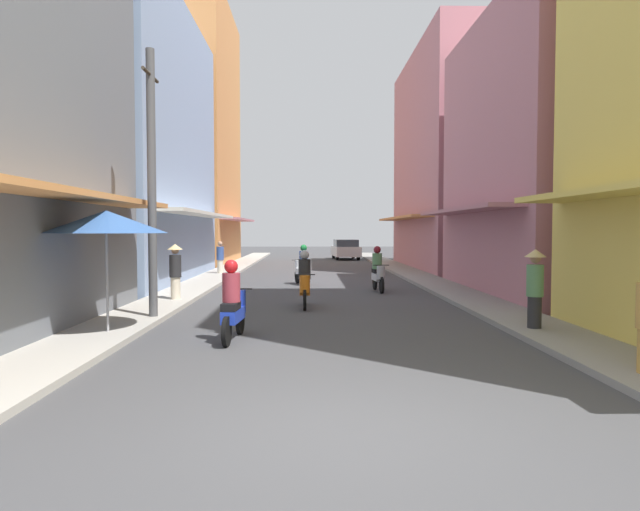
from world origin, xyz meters
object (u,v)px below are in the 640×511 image
motorbike_blue (233,304)px  parked_car (346,249)px  motorbike_silver (378,271)px  utility_pole (152,183)px  motorbike_white (302,267)px  pedestrian_midway (175,270)px  vendor_umbrella (106,222)px  motorbike_orange (305,282)px  pedestrian_foreground (220,259)px  pedestrian_crossing (535,286)px

motorbike_blue → parked_car: motorbike_blue is taller
motorbike_silver → utility_pole: size_ratio=0.29×
motorbike_white → pedestrian_midway: (-3.64, -5.55, 0.27)m
vendor_umbrella → utility_pole: size_ratio=0.40×
motorbike_orange → motorbike_blue: size_ratio=1.00×
motorbike_silver → motorbike_white: bearing=137.3°
motorbike_white → motorbike_blue: 11.23m
motorbike_orange → pedestrian_midway: bearing=166.3°
motorbike_orange → vendor_umbrella: (-3.90, -4.32, 1.60)m
pedestrian_foreground → motorbike_white: bearing=-49.0°
motorbike_blue → motorbike_silver: bearing=66.0°
motorbike_silver → parked_car: motorbike_silver is taller
pedestrian_crossing → pedestrian_foreground: bearing=120.3°
pedestrian_foreground → utility_pole: 13.52m
parked_car → pedestrian_foreground: bearing=-115.0°
motorbike_blue → parked_car: 30.65m
pedestrian_foreground → utility_pole: utility_pole is taller
motorbike_orange → motorbike_blue: (-1.35, -4.70, 0.00)m
parked_car → vendor_umbrella: bearing=-102.6°
motorbike_orange → pedestrian_foreground: (-4.03, 10.95, 0.10)m
motorbike_silver → motorbike_blue: size_ratio=1.00×
motorbike_silver → motorbike_orange: 4.74m
motorbike_white → pedestrian_midway: bearing=-123.3°
motorbike_orange → vendor_umbrella: vendor_umbrella is taller
motorbike_white → motorbike_blue: size_ratio=0.97×
pedestrian_midway → utility_pole: bearing=-85.8°
motorbike_orange → motorbike_blue: bearing=-106.0°
motorbike_orange → motorbike_white: 6.47m
motorbike_silver → utility_pole: (-6.06, -6.35, 2.53)m
motorbike_orange → pedestrian_crossing: (4.77, -4.10, 0.28)m
motorbike_blue → parked_car: (4.17, 30.37, 0.04)m
motorbike_blue → pedestrian_midway: pedestrian_midway is taller
motorbike_white → pedestrian_midway: 6.64m
motorbike_white → pedestrian_crossing: size_ratio=1.00×
motorbike_blue → pedestrian_crossing: (6.12, 0.60, 0.28)m
utility_pole → pedestrian_crossing: bearing=-12.0°
motorbike_orange → parked_car: size_ratio=0.43×
pedestrian_foreground → pedestrian_midway: pedestrian_midway is taller
motorbike_white → pedestrian_foreground: (-3.89, 4.48, 0.10)m
motorbike_silver → parked_car: bearing=89.2°
motorbike_blue → pedestrian_foreground: (-2.68, 15.65, 0.10)m
motorbike_silver → motorbike_blue: bearing=-114.0°
motorbike_blue → vendor_umbrella: vendor_umbrella is taller
motorbike_white → motorbike_silver: bearing=-42.7°
motorbike_blue → parked_car: size_ratio=0.43×
motorbike_silver → motorbike_white: 3.62m
motorbike_blue → utility_pole: bearing=132.7°
motorbike_orange → parked_car: 25.82m
motorbike_white → vendor_umbrella: (-3.76, -10.79, 1.60)m
motorbike_blue → pedestrian_foreground: bearing=99.7°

